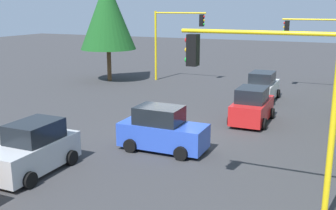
% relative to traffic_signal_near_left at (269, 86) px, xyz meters
% --- Properties ---
extents(ground_plane, '(120.00, 120.00, 0.00)m').
position_rel_traffic_signal_near_left_xyz_m(ground_plane, '(-6.00, -5.70, -4.03)').
color(ground_plane, '#353538').
extents(traffic_signal_near_left, '(0.36, 4.59, 5.69)m').
position_rel_traffic_signal_near_left_xyz_m(traffic_signal_near_left, '(0.00, 0.00, 0.00)').
color(traffic_signal_near_left, yellow).
rests_on(traffic_signal_near_left, ground).
extents(traffic_signal_far_left, '(0.36, 4.59, 5.49)m').
position_rel_traffic_signal_near_left_xyz_m(traffic_signal_far_left, '(-20.00, -0.03, -0.13)').
color(traffic_signal_far_left, yellow).
rests_on(traffic_signal_far_left, ground).
extents(traffic_signal_far_right, '(0.36, 4.59, 5.89)m').
position_rel_traffic_signal_near_left_xyz_m(traffic_signal_far_right, '(-20.00, -11.43, 0.13)').
color(traffic_signal_far_right, yellow).
rests_on(traffic_signal_far_right, ground).
extents(tree_opposite_side, '(4.68, 4.68, 8.57)m').
position_rel_traffic_signal_near_left_xyz_m(tree_opposite_side, '(-18.00, -16.70, 1.61)').
color(tree_opposite_side, brown).
rests_on(tree_opposite_side, ground).
extents(car_blue, '(1.97, 3.88, 1.98)m').
position_rel_traffic_signal_near_left_xyz_m(car_blue, '(-4.00, -5.23, -3.13)').
color(car_blue, blue).
rests_on(car_blue, ground).
extents(car_white, '(3.91, 2.00, 1.98)m').
position_rel_traffic_signal_near_left_xyz_m(car_white, '(-15.70, -3.11, -3.13)').
color(car_white, white).
rests_on(car_white, ground).
extents(car_red, '(3.84, 2.01, 1.98)m').
position_rel_traffic_signal_near_left_xyz_m(car_red, '(-10.05, -2.55, -3.13)').
color(car_red, red).
rests_on(car_red, ground).
extents(car_silver, '(3.86, 1.99, 1.98)m').
position_rel_traffic_signal_near_left_xyz_m(car_silver, '(0.25, -8.73, -3.13)').
color(car_silver, '#B2B5BA').
rests_on(car_silver, ground).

